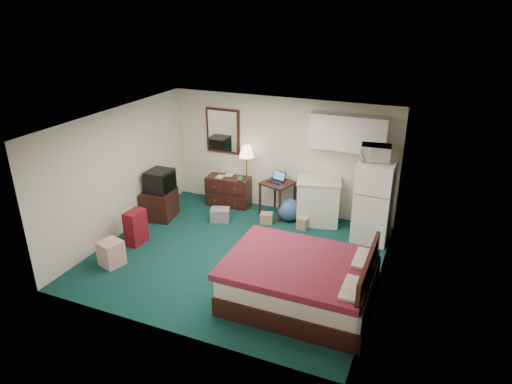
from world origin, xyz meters
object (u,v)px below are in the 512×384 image
at_px(floor_lamp, 247,178).
at_px(bed, 301,282).
at_px(kitchen_counter, 318,202).
at_px(suitcase, 136,227).
at_px(fridge, 374,202).
at_px(dresser, 229,191).
at_px(tv_stand, 160,204).
at_px(desk, 277,198).

distance_m(floor_lamp, bed, 3.56).
bearing_deg(kitchen_counter, suitcase, -157.15).
relative_size(kitchen_counter, suitcase, 1.38).
height_order(floor_lamp, suitcase, floor_lamp).
bearing_deg(fridge, dresser, 175.18).
relative_size(dresser, tv_stand, 1.46).
bearing_deg(tv_stand, fridge, 0.86).
distance_m(kitchen_counter, suitcase, 3.70).
bearing_deg(dresser, bed, -51.95).
height_order(kitchen_counter, fridge, fridge).
xyz_separation_m(bed, tv_stand, (-3.69, 1.69, -0.04)).
bearing_deg(fridge, floor_lamp, 174.70).
height_order(floor_lamp, kitchen_counter, floor_lamp).
relative_size(bed, suitcase, 3.25).
relative_size(dresser, suitcase, 1.45).
bearing_deg(desk, dresser, -165.00).
bearing_deg(dresser, desk, -6.90).
height_order(dresser, bed, bed).
xyz_separation_m(desk, tv_stand, (-2.27, -1.11, -0.07)).
xyz_separation_m(floor_lamp, kitchen_counter, (1.63, -0.04, -0.27)).
bearing_deg(desk, floor_lamp, -163.98).
distance_m(tv_stand, suitcase, 1.16).
relative_size(floor_lamp, tv_stand, 2.20).
distance_m(desk, kitchen_counter, 0.91).
height_order(desk, fridge, fridge).
bearing_deg(suitcase, bed, -6.38).
xyz_separation_m(fridge, tv_stand, (-4.33, -0.77, -0.49)).
bearing_deg(tv_stand, floor_lamp, 26.94).
bearing_deg(suitcase, floor_lamp, 62.52).
height_order(dresser, kitchen_counter, kitchen_counter).
height_order(fridge, tv_stand, fridge).
bearing_deg(dresser, kitchen_counter, -6.42).
bearing_deg(bed, desk, 116.68).
distance_m(kitchen_counter, tv_stand, 3.36).
bearing_deg(desk, fridge, 8.04).
bearing_deg(dresser, floor_lamp, -8.48).
xyz_separation_m(dresser, fridge, (3.26, -0.39, 0.47)).
relative_size(desk, bed, 0.34).
bearing_deg(fridge, kitchen_counter, 166.57).
bearing_deg(dresser, fridge, -11.33).
xyz_separation_m(tv_stand, suitcase, (0.23, -1.14, 0.03)).
relative_size(floor_lamp, suitcase, 2.18).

